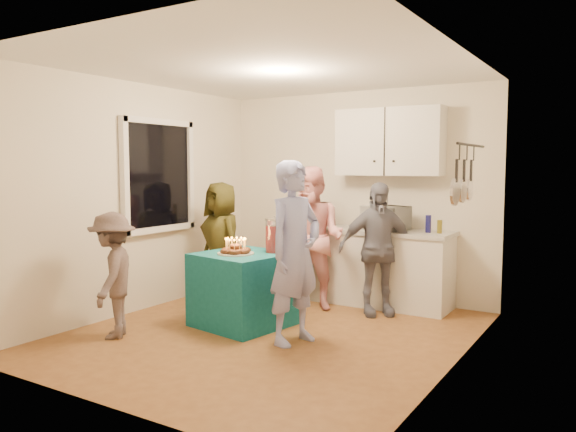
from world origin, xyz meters
The scene contains 19 objects.
floor centered at (0.00, 0.00, 0.00)m, with size 4.00×4.00×0.00m, color brown.
ceiling centered at (0.00, 0.00, 2.60)m, with size 4.00×4.00×0.00m, color white.
back_wall centered at (0.00, 2.00, 1.30)m, with size 3.60×3.60×0.00m, color silver.
left_wall centered at (-1.80, 0.00, 1.30)m, with size 4.00×4.00×0.00m, color silver.
right_wall centered at (1.80, 0.00, 1.30)m, with size 4.00×4.00×0.00m, color silver.
window_night centered at (-1.77, 0.30, 1.55)m, with size 0.04×1.00×1.20m, color black.
counter centered at (0.20, 1.70, 0.43)m, with size 2.20×0.58×0.86m, color white.
countertop centered at (0.20, 1.70, 0.89)m, with size 2.24×0.62×0.05m, color beige.
upper_cabinet centered at (0.50, 1.85, 1.95)m, with size 1.30×0.30×0.80m, color white.
pot_rack centered at (1.72, 0.70, 1.60)m, with size 0.12×1.00×0.60m, color black.
microwave centered at (0.52, 1.70, 1.05)m, with size 0.51×0.35×0.28m, color white.
party_table centered at (-0.41, 0.13, 0.38)m, with size 0.85×0.85×0.76m, color #105D6A.
donut_cake centered at (-0.44, 0.03, 0.85)m, with size 0.38×0.38×0.18m, color #381C0C, non-canonical shape.
punch_jar centered at (-0.16, 0.36, 0.93)m, with size 0.22×0.22×0.34m, color #AD0D16.
man_birthday centered at (0.34, -0.09, 0.86)m, with size 0.63×0.41×1.72m, color #9FA7E7.
woman_back_left centered at (-1.23, 0.80, 0.74)m, with size 0.72×0.47×1.47m, color #544F18.
woman_back_center centered at (-0.14, 1.12, 0.83)m, with size 0.81×0.63×1.66m, color pink.
woman_back_right centered at (0.61, 1.25, 0.74)m, with size 0.87×0.36×1.49m, color black.
child_near_left centered at (-1.24, -0.87, 0.61)m, with size 0.79×0.45×1.22m, color #4C3D3C.
Camera 1 is at (3.00, -4.54, 1.65)m, focal length 35.00 mm.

